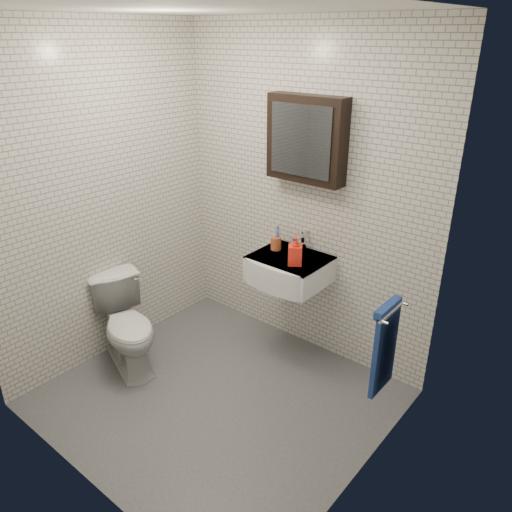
# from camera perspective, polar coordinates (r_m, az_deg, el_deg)

# --- Properties ---
(ground) EXTENTS (2.20, 2.00, 0.01)m
(ground) POSITION_cam_1_polar(r_m,az_deg,el_deg) (3.71, -4.43, -15.78)
(ground) COLOR #4D5055
(ground) RESTS_ON ground
(room_shell) EXTENTS (2.22, 2.02, 2.51)m
(room_shell) POSITION_cam_1_polar(r_m,az_deg,el_deg) (2.99, -5.32, 6.21)
(room_shell) COLOR silver
(room_shell) RESTS_ON ground
(washbasin) EXTENTS (0.55, 0.50, 0.20)m
(washbasin) POSITION_cam_1_polar(r_m,az_deg,el_deg) (3.75, 3.52, -1.60)
(washbasin) COLOR white
(washbasin) RESTS_ON room_shell
(faucet) EXTENTS (0.06, 0.20, 0.15)m
(faucet) POSITION_cam_1_polar(r_m,az_deg,el_deg) (3.83, 5.32, 1.57)
(faucet) COLOR silver
(faucet) RESTS_ON washbasin
(mirror_cabinet) EXTENTS (0.60, 0.15, 0.60)m
(mirror_cabinet) POSITION_cam_1_polar(r_m,az_deg,el_deg) (3.60, 5.77, 13.13)
(mirror_cabinet) COLOR black
(mirror_cabinet) RESTS_ON room_shell
(towel_rail) EXTENTS (0.09, 0.30, 0.58)m
(towel_rail) POSITION_cam_1_polar(r_m,az_deg,el_deg) (3.04, 14.54, -9.74)
(towel_rail) COLOR silver
(towel_rail) RESTS_ON room_shell
(toothbrush_cup) EXTENTS (0.11, 0.11, 0.22)m
(toothbrush_cup) POSITION_cam_1_polar(r_m,az_deg,el_deg) (3.84, 2.29, 1.54)
(toothbrush_cup) COLOR #B3522C
(toothbrush_cup) RESTS_ON washbasin
(soap_bottle) EXTENTS (0.14, 0.14, 0.22)m
(soap_bottle) POSITION_cam_1_polar(r_m,az_deg,el_deg) (3.58, 4.51, 0.66)
(soap_bottle) COLOR orange
(soap_bottle) RESTS_ON washbasin
(toilet) EXTENTS (0.78, 0.61, 0.70)m
(toilet) POSITION_cam_1_polar(r_m,az_deg,el_deg) (3.95, -14.51, -7.70)
(toilet) COLOR silver
(toilet) RESTS_ON ground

